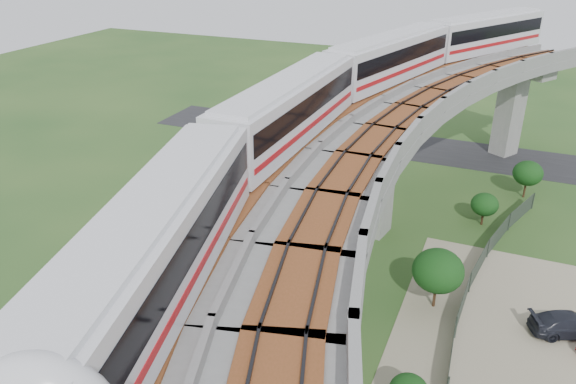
{
  "coord_description": "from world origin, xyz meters",
  "views": [
    {
      "loc": [
        9.47,
        -27.4,
        21.65
      ],
      "look_at": [
        -1.94,
        -0.07,
        7.5
      ],
      "focal_mm": 35.0,
      "sensor_mm": 36.0,
      "label": 1
    }
  ],
  "objects": [
    {
      "name": "viaduct",
      "position": [
        3.84,
        0.0,
        9.05
      ],
      "size": [
        19.58,
        73.98,
        11.4
      ],
      "color": "#99968E",
      "rests_on": "ground"
    },
    {
      "name": "tree_2",
      "position": [
        6.85,
        2.56,
        2.65
      ],
      "size": [
        3.14,
        3.14,
        3.99
      ],
      "color": "#382314",
      "rests_on": "ground"
    },
    {
      "name": "metro_train",
      "position": [
        0.81,
        7.38,
        12.31
      ],
      "size": [
        14.34,
        60.84,
        3.64
      ],
      "color": "silver",
      "rests_on": "ground"
    },
    {
      "name": "tree_0",
      "position": [
        11.51,
        21.45,
        2.28
      ],
      "size": [
        2.52,
        2.52,
        3.36
      ],
      "color": "#382314",
      "rests_on": "ground"
    },
    {
      "name": "asphalt_road",
      "position": [
        0.0,
        30.0,
        0.01
      ],
      "size": [
        60.0,
        8.0,
        0.03
      ],
      "primitive_type": "cube",
      "color": "#232326",
      "rests_on": "ground"
    },
    {
      "name": "fence",
      "position": [
        9.75,
        0.0,
        0.75
      ],
      "size": [
        3.87,
        38.73,
        1.5
      ],
      "color": "#2D382D",
      "rests_on": "ground"
    },
    {
      "name": "tree_1",
      "position": [
        8.59,
        14.84,
        1.78
      ],
      "size": [
        2.13,
        2.13,
        2.69
      ],
      "color": "#382314",
      "rests_on": "ground"
    },
    {
      "name": "car_dark",
      "position": [
        14.52,
        2.97,
        0.7
      ],
      "size": [
        4.89,
        3.55,
        1.32
      ],
      "primitive_type": "imported",
      "rotation": [
        0.0,
        0.0,
        2.0
      ],
      "color": "black",
      "rests_on": "dirt_lot"
    },
    {
      "name": "ground",
      "position": [
        0.0,
        0.0,
        0.0
      ],
      "size": [
        160.0,
        160.0,
        0.0
      ],
      "primitive_type": "plane",
      "color": "#254A1D",
      "rests_on": "ground"
    }
  ]
}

